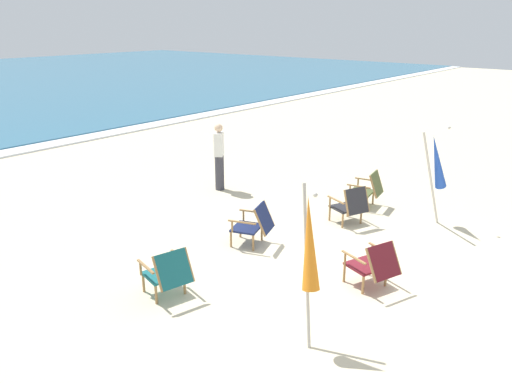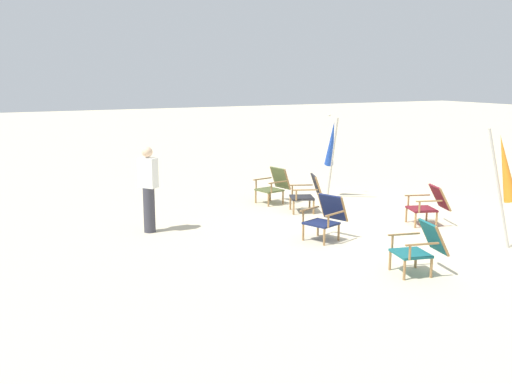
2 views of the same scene
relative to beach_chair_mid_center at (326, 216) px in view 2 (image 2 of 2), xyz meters
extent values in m
plane|color=beige|center=(0.27, -1.71, -0.43)|extent=(80.00, 80.00, 0.00)
cube|color=#19234C|center=(-0.05, 0.15, -0.11)|extent=(0.65, 0.63, 0.04)
cube|color=#19234C|center=(0.06, -0.18, 0.13)|extent=(0.55, 0.40, 0.49)
cylinder|color=olive|center=(-0.35, 0.27, -0.27)|extent=(0.04, 0.04, 0.32)
cylinder|color=olive|center=(0.09, 0.43, -0.27)|extent=(0.04, 0.04, 0.32)
cylinder|color=olive|center=(-0.20, -0.14, -0.27)|extent=(0.04, 0.04, 0.32)
cylinder|color=olive|center=(0.24, 0.02, -0.27)|extent=(0.04, 0.04, 0.32)
cube|color=olive|center=(-0.31, 0.03, 0.11)|extent=(0.21, 0.51, 0.02)
cylinder|color=olive|center=(-0.37, 0.21, 0.00)|extent=(0.04, 0.04, 0.22)
cube|color=olive|center=(0.22, 0.22, 0.11)|extent=(0.21, 0.51, 0.02)
cylinder|color=olive|center=(0.15, 0.40, 0.00)|extent=(0.04, 0.04, 0.22)
cylinder|color=olive|center=(-0.18, -0.26, 0.13)|extent=(0.12, 0.25, 0.49)
cylinder|color=olive|center=(0.30, -0.09, 0.13)|extent=(0.12, 0.25, 0.49)
cube|color=maroon|center=(0.00, -2.25, -0.11)|extent=(0.65, 0.62, 0.04)
cube|color=maroon|center=(-0.12, -2.60, 0.12)|extent=(0.56, 0.43, 0.47)
cylinder|color=olive|center=(-0.14, -1.97, -0.27)|extent=(0.04, 0.04, 0.32)
cylinder|color=olive|center=(0.30, -2.13, -0.27)|extent=(0.04, 0.04, 0.32)
cylinder|color=olive|center=(-0.29, -2.38, -0.27)|extent=(0.04, 0.04, 0.32)
cylinder|color=olive|center=(0.15, -2.54, -0.27)|extent=(0.04, 0.04, 0.32)
cube|color=olive|center=(-0.27, -2.18, 0.11)|extent=(0.21, 0.51, 0.02)
cylinder|color=olive|center=(-0.20, -2.00, 0.00)|extent=(0.04, 0.04, 0.22)
cube|color=olive|center=(0.26, -2.37, 0.11)|extent=(0.21, 0.51, 0.02)
cylinder|color=olive|center=(0.32, -2.19, 0.00)|extent=(0.04, 0.04, 0.22)
cylinder|color=olive|center=(-0.36, -2.52, 0.12)|extent=(0.13, 0.28, 0.47)
cylinder|color=olive|center=(0.13, -2.68, 0.12)|extent=(0.13, 0.28, 0.47)
cube|color=#196066|center=(-2.20, -0.05, -0.11)|extent=(0.62, 0.59, 0.04)
cube|color=#196066|center=(-2.28, -0.40, 0.12)|extent=(0.54, 0.38, 0.48)
cylinder|color=olive|center=(-2.37, 0.21, -0.27)|extent=(0.04, 0.04, 0.32)
cylinder|color=olive|center=(-1.92, 0.11, -0.27)|extent=(0.04, 0.04, 0.32)
cylinder|color=olive|center=(-2.47, -0.21, -0.27)|extent=(0.04, 0.04, 0.32)
cylinder|color=olive|center=(-2.02, -0.31, -0.27)|extent=(0.04, 0.04, 0.32)
cube|color=olive|center=(-2.47, 0.00, 0.11)|extent=(0.16, 0.52, 0.02)
cylinder|color=olive|center=(-2.43, 0.18, 0.00)|extent=(0.04, 0.04, 0.22)
cube|color=olive|center=(-1.93, -0.13, 0.11)|extent=(0.16, 0.52, 0.02)
cylinder|color=olive|center=(-1.89, 0.05, 0.00)|extent=(0.04, 0.04, 0.22)
cylinder|color=olive|center=(-2.53, -0.34, 0.12)|extent=(0.10, 0.28, 0.48)
cylinder|color=olive|center=(-2.03, -0.46, 0.12)|extent=(0.10, 0.28, 0.48)
cube|color=#28282D|center=(2.04, -0.72, -0.11)|extent=(0.66, 0.64, 0.04)
cube|color=#28282D|center=(1.92, -1.02, 0.14)|extent=(0.53, 0.37, 0.50)
cylinder|color=olive|center=(1.90, -0.43, -0.27)|extent=(0.04, 0.04, 0.32)
cylinder|color=olive|center=(2.33, -0.60, -0.27)|extent=(0.04, 0.04, 0.32)
cylinder|color=olive|center=(1.74, -0.83, -0.27)|extent=(0.04, 0.04, 0.32)
cylinder|color=olive|center=(2.17, -1.01, -0.27)|extent=(0.04, 0.04, 0.32)
cube|color=olive|center=(1.77, -0.63, 0.11)|extent=(0.23, 0.50, 0.02)
cylinder|color=olive|center=(1.84, -0.46, 0.00)|extent=(0.04, 0.04, 0.22)
cube|color=olive|center=(2.29, -0.84, 0.11)|extent=(0.23, 0.50, 0.02)
cylinder|color=olive|center=(2.36, -0.67, 0.00)|extent=(0.04, 0.04, 0.22)
cylinder|color=olive|center=(1.68, -0.93, 0.14)|extent=(0.11, 0.21, 0.50)
cylinder|color=olive|center=(2.15, -1.12, 0.14)|extent=(0.11, 0.21, 0.50)
cube|color=#515B33|center=(3.10, -0.49, -0.11)|extent=(0.60, 0.57, 0.04)
cube|color=#515B33|center=(3.16, -0.81, 0.14)|extent=(0.53, 0.30, 0.50)
cylinder|color=olive|center=(2.83, -0.32, -0.27)|extent=(0.04, 0.04, 0.32)
cylinder|color=olive|center=(3.29, -0.23, -0.27)|extent=(0.04, 0.04, 0.32)
cylinder|color=olive|center=(2.91, -0.75, -0.27)|extent=(0.04, 0.04, 0.32)
cylinder|color=olive|center=(3.37, -0.66, -0.27)|extent=(0.04, 0.04, 0.32)
cube|color=olive|center=(2.83, -0.56, 0.11)|extent=(0.14, 0.53, 0.02)
cylinder|color=olive|center=(2.79, -0.38, 0.00)|extent=(0.04, 0.04, 0.22)
cube|color=olive|center=(3.38, -0.46, 0.11)|extent=(0.14, 0.53, 0.02)
cylinder|color=olive|center=(3.34, -0.27, 0.00)|extent=(0.04, 0.04, 0.22)
cylinder|color=olive|center=(2.91, -0.86, 0.14)|extent=(0.08, 0.22, 0.50)
cylinder|color=olive|center=(3.41, -0.76, 0.14)|extent=(0.08, 0.22, 0.50)
cylinder|color=#B7B2A8|center=(-1.76, -2.33, 0.60)|extent=(0.35, 0.41, 2.06)
cone|color=orange|center=(-1.81, -2.39, 0.96)|extent=(0.46, 0.50, 1.18)
cylinder|color=#B7B2A8|center=(2.89, -2.08, 0.56)|extent=(0.74, 0.28, 1.99)
cone|color=blue|center=(3.01, -2.12, 0.90)|extent=(0.64, 0.40, 1.16)
sphere|color=#B7B2A8|center=(3.24, -2.19, 1.54)|extent=(0.06, 0.06, 0.06)
cylinder|color=#383842|center=(1.91, 2.72, 0.00)|extent=(0.22, 0.22, 0.86)
cube|color=white|center=(1.91, 2.72, 0.71)|extent=(0.39, 0.36, 0.56)
sphere|color=beige|center=(1.91, 2.72, 1.10)|extent=(0.20, 0.20, 0.20)
camera|label=1|loc=(-6.43, -5.41, 3.49)|focal=35.00mm
camera|label=2|loc=(-8.80, 5.91, 2.54)|focal=42.00mm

